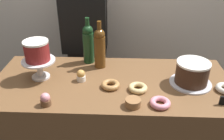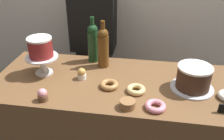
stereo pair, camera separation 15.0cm
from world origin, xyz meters
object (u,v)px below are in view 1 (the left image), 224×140
Objects in this scene: wine_bottle_green at (88,43)px; barista_figure at (86,50)px; cupcake_strawberry at (45,100)px; donut_glazed at (138,88)px; white_layer_cake at (37,51)px; chocolate_round_cake at (192,72)px; wine_bottle_amber at (100,47)px; donut_pink at (160,103)px; cake_stand_pedestal at (39,66)px; cookie_stack at (133,103)px; donut_maple at (110,85)px; cupcake_caramel at (81,75)px.

barista_figure is at bearing 102.43° from wine_bottle_green.
donut_glazed is at bearing 18.02° from cupcake_strawberry.
chocolate_round_cake is (0.94, -0.03, -0.11)m from white_layer_cake.
wine_bottle_amber is at bearing 130.90° from donut_glazed.
donut_pink is at bearing 2.11° from cupcake_strawberry.
cupcake_strawberry is 0.66× the size of donut_pink.
white_layer_cake is (0.00, 0.00, 0.10)m from cake_stand_pedestal.
barista_figure is (0.21, 0.57, -0.26)m from white_layer_cake.
cupcake_strawberry is 0.05× the size of barista_figure.
white_layer_cake is 0.37m from wine_bottle_green.
cookie_stack is at bearing -25.30° from cake_stand_pedestal.
cake_stand_pedestal is at bearing 180.00° from white_layer_cake.
donut_maple is 1.33× the size of cookie_stack.
white_layer_cake reaches higher than cake_stand_pedestal.
wine_bottle_green reaches higher than cake_stand_pedestal.
donut_pink is (0.61, 0.02, -0.02)m from cupcake_strawberry.
cake_stand_pedestal is 1.35× the size of white_layer_cake.
wine_bottle_amber is 0.57m from donut_pink.
cake_stand_pedestal is 0.64× the size of wine_bottle_green.
cookie_stack is at bearing -102.34° from donut_glazed.
barista_figure is (-0.24, 0.66, -0.08)m from donut_maple.
donut_glazed is at bearing 77.66° from cookie_stack.
cupcake_strawberry reaches higher than donut_maple.
cake_stand_pedestal is at bearing -110.14° from barista_figure.
donut_glazed is at bearing 128.65° from donut_pink.
chocolate_round_cake reaches higher than cake_stand_pedestal.
cupcake_caramel is 0.88× the size of cookie_stack.
white_layer_cake is 2.06× the size of cupcake_caramel.
chocolate_round_cake is 1.78× the size of donut_glazed.
cupcake_strawberry is 0.86m from barista_figure.
white_layer_cake is 0.95m from chocolate_round_cake.
cake_stand_pedestal reaches higher than donut_pink.
barista_figure reaches higher than chocolate_round_cake.
wine_bottle_amber is 3.87× the size of cookie_stack.
white_layer_cake is at bearing -110.14° from barista_figure.
wine_bottle_amber reaches higher than cupcake_strawberry.
wine_bottle_green is at bearing 117.38° from donut_maple.
chocolate_round_cake is 0.87m from cupcake_strawberry.
cupcake_caramel is (-0.68, 0.01, -0.05)m from chocolate_round_cake.
donut_pink and donut_glazed have the same top height.
donut_maple is at bearing 125.82° from cookie_stack.
chocolate_round_cake is at bearing -22.05° from wine_bottle_green.
wine_bottle_green reaches higher than donut_glazed.
cake_stand_pedestal is 0.13× the size of barista_figure.
cupcake_caramel is at bearing 152.74° from donut_pink.
wine_bottle_green is 0.40m from barista_figure.
cupcake_strawberry and cupcake_caramel have the same top height.
cake_stand_pedestal is at bearing 168.81° from donut_glazed.
cake_stand_pedestal is 0.63m from donut_glazed.
white_layer_cake is at bearing 154.70° from cookie_stack.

